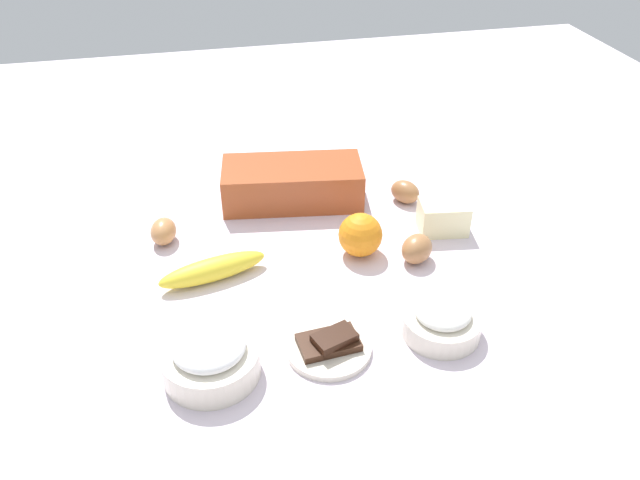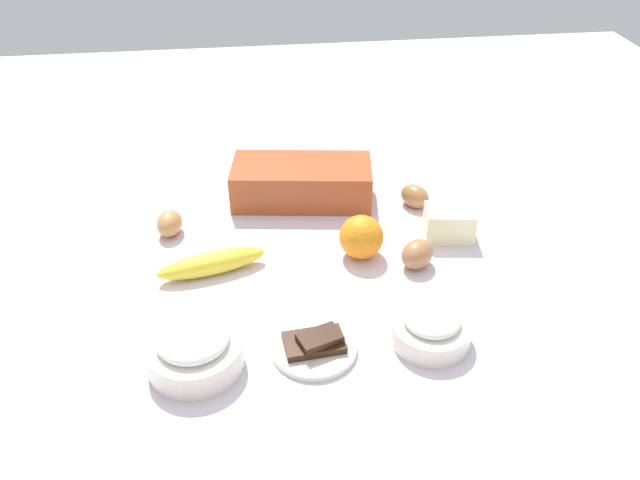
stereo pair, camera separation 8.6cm
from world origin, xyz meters
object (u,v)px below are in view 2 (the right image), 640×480
(egg_beside_bowl, at_px, (417,254))
(banana, at_px, (212,263))
(sugar_bowl, at_px, (194,349))
(butter_block, at_px, (449,223))
(loaf_pan, at_px, (302,181))
(chocolate_plate, at_px, (315,346))
(egg_loose, at_px, (415,196))
(flour_bowl, at_px, (431,327))
(orange_fruit, at_px, (361,237))
(egg_near_butter, at_px, (170,223))

(egg_beside_bowl, bearing_deg, banana, 175.79)
(banana, distance_m, egg_beside_bowl, 0.36)
(sugar_bowl, distance_m, butter_block, 0.54)
(loaf_pan, relative_size, chocolate_plate, 2.27)
(chocolate_plate, bearing_deg, egg_loose, 56.91)
(banana, bearing_deg, flour_bowl, -32.64)
(egg_loose, bearing_deg, butter_block, -72.87)
(flour_bowl, xyz_separation_m, banana, (-0.33, 0.21, -0.01))
(orange_fruit, height_order, egg_beside_bowl, orange_fruit)
(flour_bowl, bearing_deg, orange_fruit, 105.87)
(sugar_bowl, relative_size, orange_fruit, 1.77)
(loaf_pan, relative_size, banana, 1.56)
(orange_fruit, bearing_deg, banana, -176.02)
(loaf_pan, xyz_separation_m, flour_bowl, (0.15, -0.44, -0.02))
(flour_bowl, distance_m, sugar_bowl, 0.35)
(sugar_bowl, xyz_separation_m, egg_near_butter, (-0.06, 0.35, -0.01))
(loaf_pan, bearing_deg, egg_loose, -5.65)
(banana, relative_size, orange_fruit, 2.38)
(orange_fruit, xyz_separation_m, butter_block, (0.17, 0.04, -0.01))
(egg_loose, bearing_deg, banana, -157.13)
(egg_beside_bowl, bearing_deg, sugar_bowl, -152.96)
(sugar_bowl, xyz_separation_m, egg_loose, (0.43, 0.39, -0.01))
(chocolate_plate, bearing_deg, butter_block, 43.17)
(egg_loose, relative_size, chocolate_plate, 0.49)
(butter_block, distance_m, egg_beside_bowl, 0.12)
(loaf_pan, xyz_separation_m, egg_loose, (0.22, -0.05, -0.02))
(flour_bowl, relative_size, egg_loose, 1.93)
(egg_beside_bowl, xyz_separation_m, chocolate_plate, (-0.20, -0.19, -0.02))
(orange_fruit, bearing_deg, flour_bowl, -74.13)
(loaf_pan, xyz_separation_m, banana, (-0.18, -0.23, -0.02))
(sugar_bowl, distance_m, orange_fruit, 0.37)
(loaf_pan, xyz_separation_m, egg_near_butter, (-0.26, -0.09, -0.02))
(loaf_pan, bearing_deg, banana, -120.67)
(egg_loose, bearing_deg, flour_bowl, -100.70)
(egg_near_butter, relative_size, chocolate_plate, 0.49)
(sugar_bowl, height_order, chocolate_plate, sugar_bowl)
(egg_near_butter, bearing_deg, egg_beside_bowl, -19.83)
(sugar_bowl, height_order, orange_fruit, orange_fruit)
(loaf_pan, bearing_deg, sugar_bowl, -106.27)
(banana, height_order, egg_loose, egg_loose)
(orange_fruit, relative_size, egg_near_butter, 1.25)
(orange_fruit, height_order, butter_block, orange_fruit)
(banana, distance_m, butter_block, 0.44)
(loaf_pan, height_order, egg_near_butter, loaf_pan)
(sugar_bowl, bearing_deg, orange_fruit, 39.72)
(banana, bearing_deg, egg_near_butter, 121.22)
(flour_bowl, bearing_deg, butter_block, 68.02)
(loaf_pan, distance_m, sugar_bowl, 0.49)
(sugar_bowl, relative_size, egg_loose, 2.22)
(flour_bowl, xyz_separation_m, egg_loose, (0.07, 0.38, -0.00))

